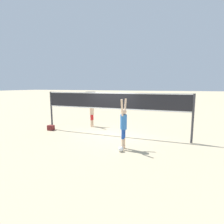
# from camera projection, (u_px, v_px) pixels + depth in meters

# --- Properties ---
(ground_plane) EXTENTS (200.00, 200.00, 0.00)m
(ground_plane) POSITION_uv_depth(u_px,v_px,m) (112.00, 135.00, 9.75)
(ground_plane) COLOR #C6B28C
(volleyball_net) EXTENTS (8.21, 0.11, 2.37)m
(volleyball_net) POSITION_uv_depth(u_px,v_px,m) (112.00, 104.00, 9.50)
(volleyball_net) COLOR #38383D
(volleyball_net) RESTS_ON ground_plane
(player_spiker) EXTENTS (0.28, 0.71, 2.19)m
(player_spiker) POSITION_uv_depth(u_px,v_px,m) (124.00, 123.00, 7.39)
(player_spiker) COLOR beige
(player_spiker) RESTS_ON ground_plane
(player_blocker) EXTENTS (0.28, 0.69, 2.00)m
(player_blocker) POSITION_uv_depth(u_px,v_px,m) (92.00, 111.00, 11.69)
(player_blocker) COLOR beige
(player_blocker) RESTS_ON ground_plane
(volleyball) EXTENTS (0.22, 0.22, 0.22)m
(volleyball) POSITION_uv_depth(u_px,v_px,m) (121.00, 149.00, 7.26)
(volleyball) COLOR white
(volleyball) RESTS_ON ground_plane
(gear_bag) EXTENTS (0.36, 0.29, 0.31)m
(gear_bag) POSITION_uv_depth(u_px,v_px,m) (51.00, 128.00, 10.80)
(gear_bag) COLOR maroon
(gear_bag) RESTS_ON ground_plane
(parked_car_near) EXTENTS (4.11, 2.10, 1.47)m
(parked_car_near) POSITION_uv_depth(u_px,v_px,m) (91.00, 95.00, 39.46)
(parked_car_near) COLOR maroon
(parked_car_near) RESTS_ON ground_plane
(parked_car_mid) EXTENTS (4.30, 2.14, 1.34)m
(parked_car_mid) POSITION_uv_depth(u_px,v_px,m) (125.00, 97.00, 34.74)
(parked_car_mid) COLOR #4C6B4C
(parked_car_mid) RESTS_ON ground_plane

